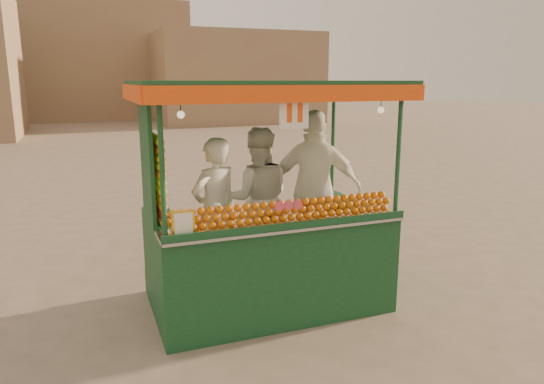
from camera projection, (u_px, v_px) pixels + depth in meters
name	position (u px, v px, depth m)	size (l,w,h in m)	color
ground	(259.00, 312.00, 5.27)	(90.00, 90.00, 0.00)	#6E5D4F
building_right	(235.00, 78.00, 29.04)	(9.00, 6.00, 5.00)	#8B724F
building_center	(69.00, 62.00, 31.18)	(14.00, 7.00, 7.00)	#8B724F
juice_cart	(263.00, 238.00, 5.23)	(2.62, 1.70, 2.38)	#0F3A1A
vendor_left	(215.00, 211.00, 5.21)	(0.66, 0.56, 1.55)	silver
vendor_middle	(258.00, 199.00, 5.64)	(0.92, 0.79, 1.61)	silver
vendor_right	(315.00, 189.00, 5.69)	(1.13, 0.86, 1.79)	white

